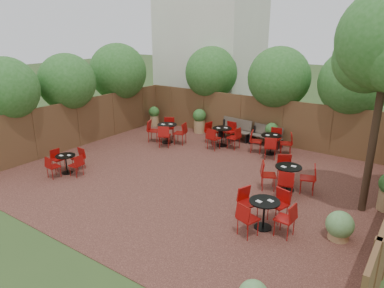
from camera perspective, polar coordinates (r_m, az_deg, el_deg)
The scene contains 11 objects.
ground at distance 12.28m, azimuth 0.54°, elevation -5.45°, with size 80.00×80.00×0.00m, color #354F23.
courtyard_paving at distance 12.27m, azimuth 0.54°, elevation -5.41°, with size 12.00×10.00×0.02m, color #391F17.
fence_back at distance 16.11m, azimuth 10.71°, elevation 3.80°, with size 12.00×0.08×2.00m, color brown.
fence_left at distance 15.94m, azimuth -17.54°, elevation 3.11°, with size 0.08×10.00×2.00m, color brown.
neighbour_building at distance 20.42m, azimuth 2.99°, elevation 15.63°, with size 5.00×4.00×8.00m, color silver.
overhang_foliage at distance 14.66m, azimuth 3.77°, elevation 9.79°, with size 15.93×10.87×2.74m.
park_bench_left at distance 16.32m, azimuth 6.95°, elevation 2.38°, with size 1.57×0.67×0.94m.
park_bench_right at distance 15.71m, azimuth 11.78°, elevation 1.35°, with size 1.45×0.64×0.87m.
bistro_tables at distance 13.25m, azimuth 4.08°, elevation -1.46°, with size 8.62×7.48×0.96m.
planters at distance 15.19m, azimuth 7.25°, elevation 1.54°, with size 11.76×4.04×1.15m.
low_shrubs at distance 8.01m, azimuth 17.47°, elevation -17.80°, with size 1.29×4.23×0.72m.
Camera 1 is at (6.36, -9.27, 4.95)m, focal length 33.60 mm.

